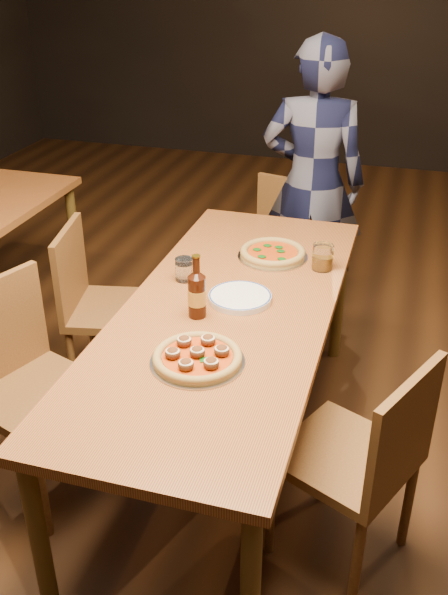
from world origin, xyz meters
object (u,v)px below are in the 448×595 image
(chair_main_nw, at_px, (39,394))
(chair_main_e, at_px, (345,455))
(pizza_meatball, at_px, (197,357))
(water_glass, at_px, (184,269))
(diner, at_px, (313,184))
(pizza_margherita, at_px, (273,253))
(plate_stack, at_px, (240,298))
(chair_end, at_px, (273,254))
(amber_glass, at_px, (323,257))
(chair_main_sw, at_px, (114,308))
(table_main, at_px, (228,323))
(beer_bottle, at_px, (197,295))

(chair_main_nw, distance_m, chair_main_e, 1.18)
(pizza_meatball, bearing_deg, water_glass, 113.36)
(pizza_meatball, height_order, diner, diner)
(pizza_margherita, distance_m, plate_stack, 0.44)
(chair_end, distance_m, amber_glass, 0.94)
(chair_main_e, bearing_deg, chair_main_sw, -96.27)
(chair_main_e, relative_size, amber_glass, 7.93)
(pizza_meatball, bearing_deg, plate_stack, 87.07)
(table_main, distance_m, chair_main_nw, 0.78)
(pizza_meatball, xyz_separation_m, water_glass, (-0.25, 0.58, 0.03))
(chair_main_e, xyz_separation_m, beer_bottle, (-0.63, 0.28, 0.39))
(chair_main_sw, relative_size, water_glass, 9.24)
(chair_main_sw, bearing_deg, amber_glass, -96.24)
(chair_end, bearing_deg, table_main, -72.30)
(table_main, distance_m, beer_bottle, 0.21)
(pizza_margherita, xyz_separation_m, water_glass, (-0.31, -0.32, 0.03))
(chair_main_e, distance_m, beer_bottle, 0.79)
(chair_main_e, bearing_deg, table_main, -100.18)
(table_main, relative_size, pizza_meatball, 6.15)
(table_main, height_order, beer_bottle, beer_bottle)
(table_main, relative_size, pizza_margherita, 6.32)
(chair_main_e, xyz_separation_m, water_glass, (-0.77, 0.55, 0.35))
(chair_main_sw, height_order, amber_glass, chair_main_sw)
(chair_main_sw, height_order, chair_end, chair_main_sw)
(pizza_margherita, relative_size, plate_stack, 1.25)
(chair_main_sw, distance_m, pizza_meatball, 1.06)
(table_main, distance_m, pizza_meatball, 0.41)
(pizza_meatball, bearing_deg, chair_main_sw, 132.24)
(chair_main_e, height_order, beer_bottle, beer_bottle)
(chair_main_e, xyz_separation_m, chair_end, (-0.61, 1.59, -0.02))
(table_main, bearing_deg, diner, 86.18)
(table_main, xyz_separation_m, plate_stack, (0.03, 0.07, 0.08))
(pizza_meatball, xyz_separation_m, beer_bottle, (-0.10, 0.30, 0.07))
(chair_main_sw, distance_m, amber_glass, 1.04)
(pizza_margherita, bearing_deg, plate_stack, -94.64)
(water_glass, relative_size, amber_glass, 0.86)
(pizza_margherita, relative_size, water_glass, 3.26)
(chair_main_nw, relative_size, chair_main_e, 1.05)
(chair_main_sw, xyz_separation_m, chair_end, (0.60, 0.87, -0.01))
(chair_main_e, relative_size, beer_bottle, 3.61)
(pizza_margherita, height_order, beer_bottle, beer_bottle)
(pizza_meatball, bearing_deg, chair_end, 93.03)
(pizza_meatball, xyz_separation_m, plate_stack, (0.02, 0.47, -0.01))
(pizza_meatball, relative_size, amber_glass, 2.87)
(water_glass, xyz_separation_m, amber_glass, (0.54, 0.27, 0.01))
(chair_end, height_order, water_glass, chair_end)
(pizza_meatball, relative_size, plate_stack, 1.29)
(chair_main_sw, relative_size, chair_end, 1.03)
(table_main, relative_size, chair_main_sw, 2.23)
(diner, bearing_deg, water_glass, 69.42)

